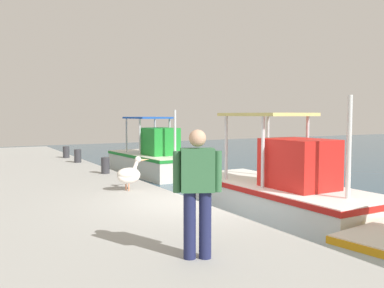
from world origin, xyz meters
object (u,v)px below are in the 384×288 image
Objects in this scene: fishing_boat_nearest at (154,159)px; mooring_bollard_third at (105,165)px; fisherman_standing at (197,188)px; mooring_bollard_second at (78,156)px; fishing_boat_second at (281,194)px; mooring_bollard_nearest at (66,152)px; pelican at (129,174)px.

mooring_bollard_third is (4.19, -3.50, 0.35)m from fishing_boat_nearest.
fishing_boat_nearest is 3.28× the size of fisherman_standing.
fisherman_standing is at bearing -9.34° from mooring_bollard_third.
mooring_bollard_second is at bearing -79.04° from fishing_boat_nearest.
fishing_boat_second reaches higher than mooring_bollard_third.
fishing_boat_second reaches higher than mooring_bollard_second.
mooring_bollard_third is (3.51, 0.00, 0.00)m from mooring_bollard_second.
mooring_bollard_nearest is 0.96× the size of mooring_bollard_third.
mooring_bollard_second is at bearing 176.58° from pelican.
fishing_boat_nearest reaches higher than pelican.
mooring_bollard_nearest is (-1.33, -3.50, 0.34)m from fishing_boat_nearest.
fishing_boat_nearest is at bearing 158.64° from fisherman_standing.
mooring_bollard_third reaches higher than mooring_bollard_nearest.
fishing_boat_second is 3.74m from pelican.
mooring_bollard_third is at bearing 0.00° from mooring_bollard_nearest.
pelican reaches higher than mooring_bollard_nearest.
mooring_bollard_second is (2.01, 0.00, 0.01)m from mooring_bollard_nearest.
mooring_bollard_third is (5.52, 0.00, 0.01)m from mooring_bollard_nearest.
pelican is 1.90× the size of mooring_bollard_second.
mooring_bollard_second is at bearing -161.73° from fishing_boat_second.
mooring_bollard_second is at bearing 173.43° from fisherman_standing.
fishing_boat_second is 11.01× the size of mooring_bollard_second.
mooring_bollard_nearest is at bearing 180.00° from mooring_bollard_third.
fishing_boat_second is 10.90m from mooring_bollard_nearest.
fishing_boat_nearest is 13.35m from fisherman_standing.
fishing_boat_second reaches higher than fisherman_standing.
pelican reaches higher than mooring_bollard_second.
mooring_bollard_nearest is (-10.53, -2.81, 0.33)m from fishing_boat_second.
fishing_boat_nearest is 11.14× the size of mooring_bollard_nearest.
mooring_bollard_second is 1.00× the size of mooring_bollard_third.
fishing_boat_second is at bearing 14.96° from mooring_bollard_nearest.
fishing_boat_second is at bearing 60.12° from pelican.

